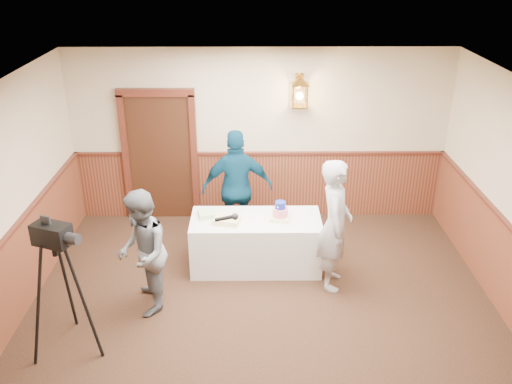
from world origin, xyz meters
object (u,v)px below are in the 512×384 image
sheet_cake_green (210,214)px  interviewer (142,253)px  baker (335,225)px  assistant_p (237,188)px  display_table (256,242)px  sheet_cake_yellow (227,220)px  tv_camera_rig (63,295)px  tiered_cake (280,212)px

sheet_cake_green → interviewer: size_ratio=0.19×
baker → assistant_p: (-1.29, 1.17, -0.00)m
display_table → assistant_p: bearing=111.0°
sheet_cake_green → baker: baker is taller
sheet_cake_yellow → tv_camera_rig: bearing=-137.0°
baker → sheet_cake_green: bearing=79.6°
tiered_cake → sheet_cake_green: 0.99m
sheet_cake_yellow → assistant_p: 0.82m
display_table → baker: bearing=-24.6°
baker → assistant_p: size_ratio=1.00×
sheet_cake_green → interviewer: bearing=-124.6°
tiered_cake → baker: baker is taller
display_table → assistant_p: assistant_p is taller
tv_camera_rig → sheet_cake_yellow: bearing=63.9°
sheet_cake_green → sheet_cake_yellow: bearing=-37.5°
sheet_cake_yellow → baker: size_ratio=0.19×
tiered_cake → assistant_p: assistant_p is taller
interviewer → display_table: bearing=115.6°
tiered_cake → sheet_cake_green: (-0.98, 0.10, -0.07)m
tiered_cake → sheet_cake_yellow: tiered_cake is taller
tv_camera_rig → assistant_p: bearing=73.3°
interviewer → assistant_p: (1.11, 1.68, 0.09)m
sheet_cake_yellow → assistant_p: (0.13, 0.80, 0.11)m
interviewer → assistant_p: size_ratio=0.89×
assistant_p → tiered_cake: bearing=124.9°
baker → interviewer: bearing=110.2°
tiered_cake → assistant_p: bearing=130.1°
assistant_p → baker: bearing=132.6°
sheet_cake_yellow → assistant_p: bearing=80.9°
sheet_cake_yellow → assistant_p: size_ratio=0.20×
sheet_cake_green → tiered_cake: bearing=-6.0°
tiered_cake → interviewer: bearing=-150.6°
display_table → tv_camera_rig: (-2.12, -1.72, 0.34)m
sheet_cake_yellow → tv_camera_rig: tv_camera_rig is taller
sheet_cake_green → display_table: bearing=-7.8°
sheet_cake_green → assistant_p: (0.38, 0.61, 0.11)m
display_table → sheet_cake_green: 0.77m
display_table → sheet_cake_yellow: size_ratio=5.14×
display_table → interviewer: bearing=-144.6°
sheet_cake_green → assistant_p: size_ratio=0.17×
baker → assistant_p: baker is taller
sheet_cake_yellow → baker: baker is taller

